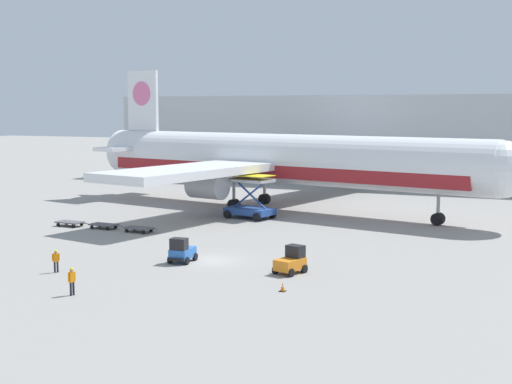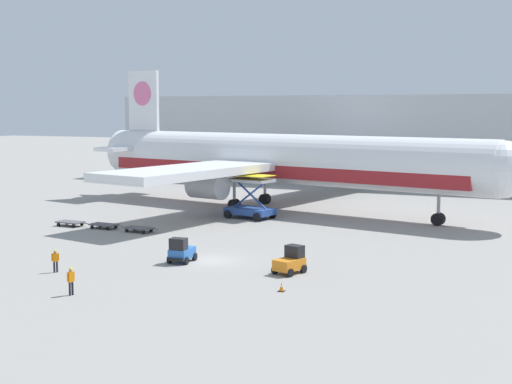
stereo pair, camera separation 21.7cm
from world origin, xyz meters
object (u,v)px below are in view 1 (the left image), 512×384
Objects in this scene: scissor_lift_loader at (250,201)px; baggage_tug_mid at (182,251)px; baggage_dolly_third at (139,228)px; airplane_main at (273,160)px; traffic_cone_near at (283,287)px; baggage_dolly_lead at (70,222)px; ground_crew_far at (56,259)px; baggage_tug_far at (291,261)px; baggage_dolly_second at (104,225)px; ground_crew_near at (72,279)px.

scissor_lift_loader is 23.24m from baggage_tug_mid.
baggage_dolly_third is at bearing -138.79° from baggage_tug_mid.
baggage_tug_mid is at bearing -69.49° from airplane_main.
airplane_main is at bearing 76.36° from baggage_dolly_third.
airplane_main is at bearing -175.71° from baggage_tug_mid.
baggage_dolly_third is 26.11m from traffic_cone_near.
baggage_tug_mid reaches higher than baggage_dolly_lead.
ground_crew_far is at bearing -83.03° from scissor_lift_loader.
baggage_tug_mid is 9.52m from ground_crew_far.
scissor_lift_loader reaches higher than baggage_dolly_lead.
traffic_cone_near is (10.45, -5.23, -0.58)m from baggage_tug_mid.
baggage_tug_far reaches higher than baggage_dolly_second.
baggage_dolly_second is at bearing 3.89° from baggage_dolly_lead.
baggage_dolly_second is 2.04× the size of ground_crew_near.
baggage_dolly_lead is at bearing -122.44° from ground_crew_near.
baggage_tug_far is at bearing 85.56° from baggage_tug_mid.
traffic_cone_near is at bearing 136.94° from ground_crew_near.
baggage_tug_mid is at bearing -32.79° from baggage_dolly_second.
baggage_dolly_lead and baggage_dolly_third have the same top height.
baggage_tug_mid and baggage_tug_far have the same top height.
baggage_dolly_third is at bearing 78.82° from baggage_tug_far.
airplane_main is at bearing 65.27° from baggage_dolly_second.
traffic_cone_near is (17.26, 1.42, -0.69)m from ground_crew_far.
scissor_lift_loader reaches higher than traffic_cone_near.
baggage_tug_far is 30.07m from baggage_dolly_lead.
baggage_dolly_third is 23.58m from ground_crew_near.
airplane_main is 33.94× the size of ground_crew_far.
baggage_dolly_second is 29.90m from traffic_cone_near.
baggage_dolly_lead is 1.00× the size of baggage_dolly_third.
baggage_dolly_second is at bearing -129.98° from baggage_tug_mid.
traffic_cone_near reaches higher than baggage_dolly_second.
scissor_lift_loader is 19.21m from baggage_dolly_lead.
ground_crew_far reaches higher than baggage_dolly_lead.
baggage_dolly_lead is at bearing 85.87° from baggage_tug_far.
baggage_tug_mid is 14.76m from baggage_dolly_third.
ground_crew_far reaches higher than baggage_dolly_second.
ground_crew_far is (-6.80, -6.65, 0.11)m from baggage_tug_mid.
ground_crew_near reaches higher than ground_crew_far.
baggage_tug_mid is 4.19× the size of traffic_cone_near.
baggage_dolly_third is at bearing -138.39° from ground_crew_near.
traffic_cone_near is at bearing -55.11° from airplane_main.
airplane_main is 15.35× the size of baggage_dolly_third.
scissor_lift_loader is 3.12× the size of ground_crew_near.
baggage_dolly_third is 17.43m from ground_crew_far.
ground_crew_near is at bearing -48.98° from baggage_dolly_lead.
airplane_main reaches higher than traffic_cone_near.
traffic_cone_near reaches higher than baggage_dolly_third.
baggage_tug_mid is at bearing 176.78° from ground_crew_far.
ground_crew_far is 2.78× the size of traffic_cone_near.
baggage_tug_mid is 11.70m from traffic_cone_near.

